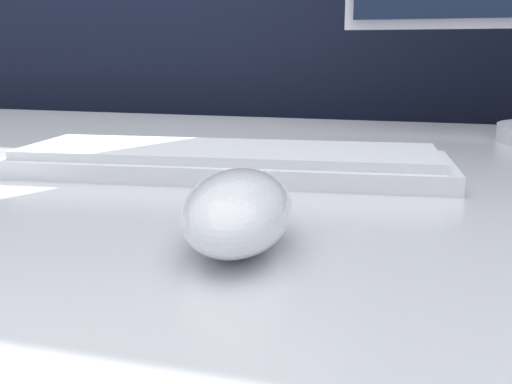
# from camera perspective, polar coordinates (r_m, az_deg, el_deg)

# --- Properties ---
(partition_panel) EXTENTS (5.00, 0.03, 1.16)m
(partition_panel) POSITION_cam_1_polar(r_m,az_deg,el_deg) (1.15, 8.57, 0.67)
(partition_panel) COLOR black
(partition_panel) RESTS_ON ground_plane
(computer_mouse_near) EXTENTS (0.08, 0.13, 0.04)m
(computer_mouse_near) POSITION_cam_1_polar(r_m,az_deg,el_deg) (0.34, -1.74, -1.71)
(computer_mouse_near) COLOR white
(computer_mouse_near) RESTS_ON desk
(keyboard) EXTENTS (0.41, 0.17, 0.02)m
(keyboard) POSITION_cam_1_polar(r_m,az_deg,el_deg) (0.55, -2.65, 3.00)
(keyboard) COLOR white
(keyboard) RESTS_ON desk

